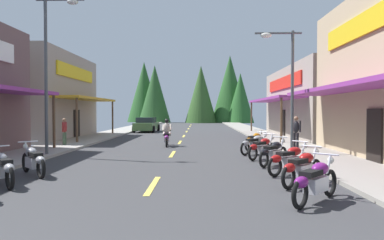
# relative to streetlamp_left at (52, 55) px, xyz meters

# --- Properties ---
(ground) EXTENTS (10.14, 75.76, 0.10)m
(ground) POSITION_rel_streetlamp_left_xyz_m (5.17, 8.85, -4.51)
(ground) COLOR #38383A
(sidewalk_left) EXTENTS (2.74, 75.76, 0.12)m
(sidewalk_left) POSITION_rel_streetlamp_left_xyz_m (-1.26, 8.85, -4.40)
(sidewalk_left) COLOR #9E9991
(sidewalk_left) RESTS_ON ground
(sidewalk_right) EXTENTS (2.74, 75.76, 0.12)m
(sidewalk_right) POSITION_rel_streetlamp_left_xyz_m (11.61, 8.85, -4.40)
(sidewalk_right) COLOR gray
(sidewalk_right) RESTS_ON ground
(centerline_dashes) EXTENTS (0.16, 50.54, 0.01)m
(centerline_dashes) POSITION_rel_streetlamp_left_xyz_m (5.17, 12.57, -4.45)
(centerline_dashes) COLOR #E0C64C
(centerline_dashes) RESTS_ON ground
(storefront_left_far) EXTENTS (8.48, 10.18, 6.14)m
(storefront_left_far) POSITION_rel_streetlamp_left_xyz_m (-5.94, 10.30, -1.39)
(storefront_left_far) COLOR gray
(storefront_left_far) RESTS_ON ground
(storefront_right_far) EXTENTS (10.10, 14.00, 5.36)m
(storefront_right_far) POSITION_rel_streetlamp_left_xyz_m (17.09, 12.17, -1.77)
(storefront_right_far) COLOR gray
(storefront_right_far) RESTS_ON ground
(streetlamp_left) EXTENTS (2.11, 0.30, 6.96)m
(streetlamp_left) POSITION_rel_streetlamp_left_xyz_m (0.00, 0.00, 0.00)
(streetlamp_left) COLOR #474C51
(streetlamp_left) RESTS_ON ground
(streetlamp_right) EXTENTS (2.11, 0.30, 5.63)m
(streetlamp_right) POSITION_rel_streetlamp_left_xyz_m (10.30, 0.77, -0.74)
(streetlamp_right) COLOR #474C51
(streetlamp_right) RESTS_ON ground
(motorcycle_parked_right_0) EXTENTS (1.51, 1.65, 1.04)m
(motorcycle_parked_right_0) POSITION_rel_streetlamp_left_xyz_m (8.96, -7.59, -3.97)
(motorcycle_parked_right_0) COLOR black
(motorcycle_parked_right_0) RESTS_ON ground
(motorcycle_parked_right_1) EXTENTS (1.55, 1.61, 1.04)m
(motorcycle_parked_right_1) POSITION_rel_streetlamp_left_xyz_m (9.20, -5.78, -3.97)
(motorcycle_parked_right_1) COLOR black
(motorcycle_parked_right_1) RESTS_ON ground
(motorcycle_parked_right_2) EXTENTS (1.74, 1.40, 1.04)m
(motorcycle_parked_right_2) POSITION_rel_streetlamp_left_xyz_m (9.28, -4.16, -3.97)
(motorcycle_parked_right_2) COLOR black
(motorcycle_parked_right_2) RESTS_ON ground
(motorcycle_parked_right_3) EXTENTS (1.41, 1.74, 1.04)m
(motorcycle_parked_right_3) POSITION_rel_streetlamp_left_xyz_m (9.15, -2.32, -3.97)
(motorcycle_parked_right_3) COLOR black
(motorcycle_parked_right_3) RESTS_ON ground
(motorcycle_parked_right_4) EXTENTS (1.49, 1.67, 1.04)m
(motorcycle_parked_right_4) POSITION_rel_streetlamp_left_xyz_m (9.05, -0.61, -3.97)
(motorcycle_parked_right_4) COLOR black
(motorcycle_parked_right_4) RESTS_ON ground
(motorcycle_parked_right_5) EXTENTS (1.62, 1.55, 1.04)m
(motorcycle_parked_right_5) POSITION_rel_streetlamp_left_xyz_m (9.00, 1.02, -3.97)
(motorcycle_parked_right_5) COLOR black
(motorcycle_parked_right_5) RESTS_ON ground
(motorcycle_parked_right_6) EXTENTS (1.32, 1.81, 1.04)m
(motorcycle_parked_right_6) POSITION_rel_streetlamp_left_xyz_m (9.28, 2.85, -3.97)
(motorcycle_parked_right_6) COLOR black
(motorcycle_parked_right_6) RESTS_ON ground
(motorcycle_parked_left_2) EXTENTS (1.51, 1.65, 1.04)m
(motorcycle_parked_left_2) POSITION_rel_streetlamp_left_xyz_m (1.13, -5.97, -3.97)
(motorcycle_parked_left_2) COLOR black
(motorcycle_parked_left_2) RESTS_ON ground
(motorcycle_parked_left_3) EXTENTS (1.51, 1.65, 1.04)m
(motorcycle_parked_left_3) POSITION_rel_streetlamp_left_xyz_m (1.26, -4.50, -3.97)
(motorcycle_parked_left_3) COLOR black
(motorcycle_parked_left_3) RESTS_ON ground
(rider_cruising_lead) EXTENTS (0.60, 2.14, 1.57)m
(rider_cruising_lead) POSITION_rel_streetlamp_left_xyz_m (4.56, 4.71, -3.80)
(rider_cruising_lead) COLOR black
(rider_cruising_lead) RESTS_ON ground
(pedestrian_by_shop) EXTENTS (0.27, 0.57, 1.61)m
(pedestrian_by_shop) POSITION_rel_streetlamp_left_xyz_m (-1.12, 4.16, -3.53)
(pedestrian_by_shop) COLOR #3F593F
(pedestrian_by_shop) RESTS_ON ground
(pedestrian_waiting) EXTENTS (0.43, 0.45, 1.74)m
(pedestrian_waiting) POSITION_rel_streetlamp_left_xyz_m (11.45, 3.06, -3.44)
(pedestrian_waiting) COLOR black
(pedestrian_waiting) RESTS_ON ground
(parked_car_curbside) EXTENTS (2.21, 4.37, 1.40)m
(parked_car_curbside) POSITION_rel_streetlamp_left_xyz_m (1.30, 18.54, -3.77)
(parked_car_curbside) COLOR #4C723F
(parked_car_curbside) RESTS_ON ground
(treeline_backdrop) EXTENTS (22.77, 10.63, 11.91)m
(treeline_backdrop) POSITION_rel_streetlamp_left_xyz_m (5.44, 47.52, 0.78)
(treeline_backdrop) COLOR #2B5D23
(treeline_backdrop) RESTS_ON ground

